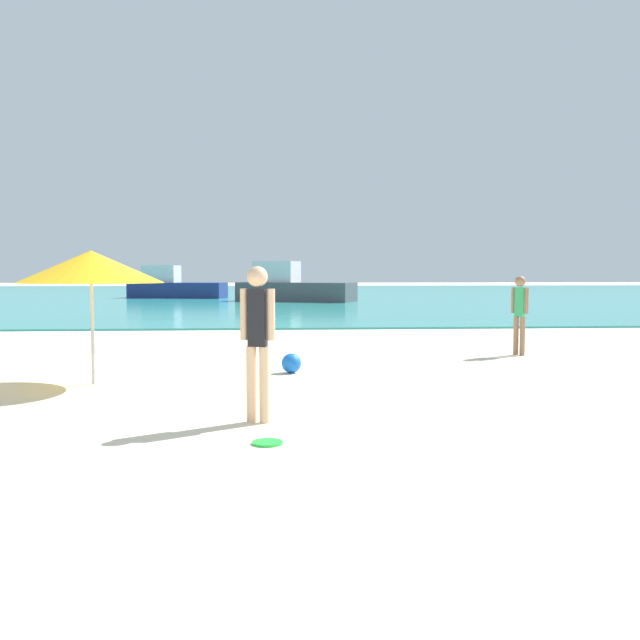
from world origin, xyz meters
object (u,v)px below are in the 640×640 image
boat_near (292,287)px  boat_far (174,287)px  person_distant (520,310)px  beach_umbrella (91,267)px  beach_ball (291,363)px  frisbee (267,443)px  person_standing (258,334)px

boat_near → boat_far: size_ratio=1.09×
person_distant → boat_far: bearing=156.4°
person_distant → boat_near: (-3.81, 24.25, -0.09)m
beach_umbrella → person_distant: bearing=22.0°
boat_near → beach_ball: (-0.76, -26.35, -0.65)m
frisbee → boat_far: 36.86m
person_distant → boat_near: boat_near is taller
frisbee → person_distant: size_ratio=0.19×
frisbee → boat_far: size_ratio=0.05×
boat_far → beach_umbrella: (3.36, -32.63, 0.98)m
frisbee → person_distant: 8.42m
person_distant → boat_far: (-10.86, 29.61, -0.15)m
person_standing → beach_ball: bearing=100.0°
person_distant → beach_umbrella: bearing=-111.8°
boat_near → beach_ball: size_ratio=20.47×
frisbee → beach_umbrella: beach_umbrella is taller
person_standing → boat_far: 35.88m
person_standing → beach_ball: 3.81m
person_standing → boat_far: bearing=116.6°
beach_ball → boat_near: bearing=88.4°
person_standing → boat_far: size_ratio=0.28×
person_distant → beach_umbrella: 8.14m
person_distant → boat_far: boat_far is taller
frisbee → person_distant: (4.93, 6.77, 0.88)m
boat_near → boat_far: 8.85m
frisbee → person_distant: person_distant is taller
beach_umbrella → boat_near: bearing=82.3°
person_distant → boat_near: 24.55m
boat_near → beach_umbrella: boat_near is taller
person_standing → beach_umbrella: size_ratio=0.82×
person_standing → person_distant: (5.04, 5.80, -0.08)m
person_standing → beach_ball: size_ratio=5.30×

